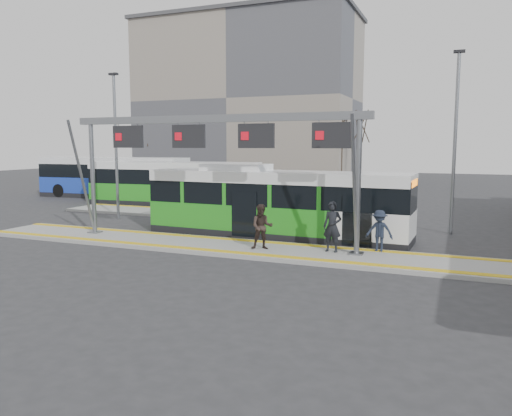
{
  "coord_description": "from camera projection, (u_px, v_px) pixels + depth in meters",
  "views": [
    {
      "loc": [
        8.89,
        -17.79,
        4.16
      ],
      "look_at": [
        0.39,
        3.0,
        1.3
      ],
      "focal_mm": 35.0,
      "sensor_mm": 36.0,
      "label": 1
    }
  ],
  "objects": [
    {
      "name": "bg_bus_green",
      "position": [
        173.0,
        184.0,
        34.23
      ],
      "size": [
        12.11,
        3.29,
        2.99
      ],
      "rotation": [
        0.0,
        0.0,
        0.06
      ],
      "color": "black",
      "rests_on": "ground"
    },
    {
      "name": "passenger_a",
      "position": [
        332.0,
        227.0,
        18.7
      ],
      "size": [
        0.73,
        0.51,
        1.91
      ],
      "primitive_type": "imported",
      "rotation": [
        0.0,
        0.0,
        -0.08
      ],
      "color": "black",
      "rests_on": "platform_main"
    },
    {
      "name": "tactile_second",
      "position": [
        227.0,
        211.0,
        30.08
      ],
      "size": [
        20.0,
        0.35,
        0.02
      ],
      "color": "gold",
      "rests_on": "platform_second"
    },
    {
      "name": "lamp_east",
      "position": [
        455.0,
        139.0,
        22.81
      ],
      "size": [
        0.5,
        0.25,
        8.37
      ],
      "color": "slate",
      "rests_on": "ground"
    },
    {
      "name": "hero_bus",
      "position": [
        275.0,
        204.0,
        22.49
      ],
      "size": [
        12.01,
        2.96,
        3.28
      ],
      "rotation": [
        0.0,
        0.0,
        -0.04
      ],
      "color": "black",
      "rests_on": "ground"
    },
    {
      "name": "passenger_b",
      "position": [
        262.0,
        227.0,
        19.17
      ],
      "size": [
        1.02,
        0.91,
        1.75
      ],
      "primitive_type": "imported",
      "rotation": [
        0.0,
        0.0,
        0.35
      ],
      "color": "#2F241F",
      "rests_on": "platform_main"
    },
    {
      "name": "tree_left",
      "position": [
        342.0,
        128.0,
        48.91
      ],
      "size": [
        1.4,
        1.4,
        7.64
      ],
      "color": "#382B21",
      "rests_on": "ground"
    },
    {
      "name": "gantry",
      "position": [
        213.0,
        141.0,
        20.02
      ],
      "size": [
        13.0,
        1.68,
        5.2
      ],
      "color": "slate",
      "rests_on": "platform_main"
    },
    {
      "name": "tree_mid",
      "position": [
        361.0,
        127.0,
        48.74
      ],
      "size": [
        1.4,
        1.4,
        7.76
      ],
      "color": "#382B21",
      "rests_on": "ground"
    },
    {
      "name": "apartment_block",
      "position": [
        249.0,
        100.0,
        57.35
      ],
      "size": [
        24.5,
        12.5,
        18.4
      ],
      "color": "gray",
      "rests_on": "ground"
    },
    {
      "name": "tactile_main",
      "position": [
        219.0,
        244.0,
        20.18
      ],
      "size": [
        22.0,
        2.65,
        0.02
      ],
      "color": "gold",
      "rests_on": "platform_main"
    },
    {
      "name": "tree_far",
      "position": [
        152.0,
        134.0,
        56.55
      ],
      "size": [
        1.4,
        1.4,
        7.04
      ],
      "color": "#382B21",
      "rests_on": "ground"
    },
    {
      "name": "lamp_west",
      "position": [
        116.0,
        143.0,
        27.71
      ],
      "size": [
        0.5,
        0.25,
        8.06
      ],
      "color": "slate",
      "rests_on": "ground"
    },
    {
      "name": "bg_bus_blue",
      "position": [
        113.0,
        178.0,
        39.35
      ],
      "size": [
        12.29,
        3.4,
        3.17
      ],
      "rotation": [
        0.0,
        0.0,
        0.06
      ],
      "color": "black",
      "rests_on": "ground"
    },
    {
      "name": "platform_main",
      "position": [
        219.0,
        246.0,
        20.19
      ],
      "size": [
        22.0,
        3.0,
        0.15
      ],
      "primitive_type": "cube",
      "color": "gray",
      "rests_on": "ground"
    },
    {
      "name": "passenger_c",
      "position": [
        379.0,
        231.0,
        18.73
      ],
      "size": [
        1.06,
        0.67,
        1.58
      ],
      "primitive_type": "imported",
      "rotation": [
        0.0,
        0.0,
        -0.08
      ],
      "color": "#1C2433",
      "rests_on": "platform_main"
    },
    {
      "name": "ground",
      "position": [
        219.0,
        248.0,
        20.2
      ],
      "size": [
        120.0,
        120.0,
        0.0
      ],
      "primitive_type": "plane",
      "color": "#2D2D30",
      "rests_on": "ground"
    },
    {
      "name": "platform_second",
      "position": [
        219.0,
        215.0,
        29.04
      ],
      "size": [
        20.0,
        3.0,
        0.15
      ],
      "primitive_type": "cube",
      "color": "gray",
      "rests_on": "ground"
    }
  ]
}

